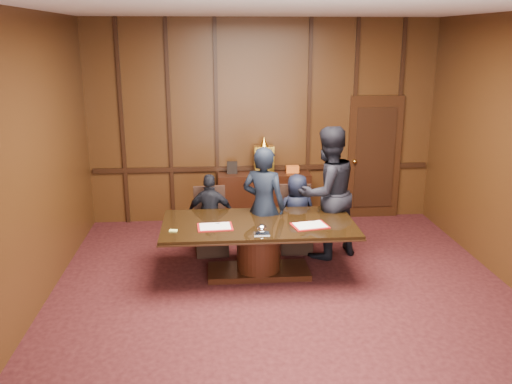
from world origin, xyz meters
TOP-DOWN VIEW (x-y plane):
  - room at (0.07, 0.14)m, footprint 7.00×7.04m
  - sideboard at (0.00, 3.26)m, footprint 1.60×0.45m
  - conference_table at (-0.28, 1.10)m, footprint 2.62×1.32m
  - folder_left at (-0.87, 0.95)m, footprint 0.48×0.36m
  - folder_right at (0.39, 0.90)m, footprint 0.52×0.42m
  - inkstand at (-0.28, 0.65)m, footprint 0.20×0.14m
  - notepad at (-1.41, 0.85)m, footprint 0.11×0.08m
  - chair_left at (-0.93, 1.98)m, footprint 0.52×0.52m
  - chair_right at (0.38, 1.98)m, footprint 0.50×0.50m
  - signatory_left at (-0.93, 1.90)m, footprint 0.76×0.38m
  - signatory_right at (0.37, 1.90)m, footprint 0.64×0.45m
  - witness_left at (-0.17, 1.49)m, footprint 0.74×0.64m
  - witness_right at (0.79, 1.70)m, footprint 1.18×1.07m

SIDE VIEW (x-z plane):
  - chair_left at x=-0.93m, z-range -0.20..0.79m
  - chair_right at x=0.38m, z-range -0.20..0.79m
  - sideboard at x=0.00m, z-range -0.28..1.26m
  - conference_table at x=-0.28m, z-range 0.13..0.89m
  - signatory_right at x=0.37m, z-range 0.00..1.22m
  - signatory_left at x=-0.93m, z-range 0.00..1.24m
  - notepad at x=-1.41m, z-range 0.76..0.77m
  - folder_left at x=-0.87m, z-range 0.76..0.78m
  - folder_right at x=0.39m, z-range 0.76..0.78m
  - inkstand at x=-0.28m, z-range 0.76..0.87m
  - witness_left at x=-0.17m, z-range 0.00..1.73m
  - witness_right at x=0.79m, z-range 0.00..1.96m
  - room at x=0.07m, z-range -0.03..3.47m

